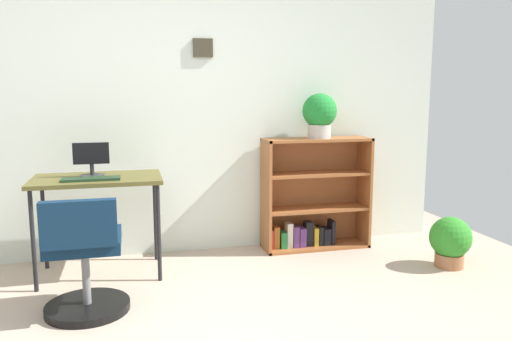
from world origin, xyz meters
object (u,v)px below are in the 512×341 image
at_px(desk, 97,186).
at_px(office_chair, 85,263).
at_px(potted_plant_on_shelf, 320,114).
at_px(bookshelf_low, 312,198).
at_px(keyboard, 91,179).
at_px(potted_plant_floor, 450,240).
at_px(monitor, 91,160).

relative_size(desk, office_chair, 1.21).
xyz_separation_m(office_chair, potted_plant_on_shelf, (1.87, 0.92, 0.85)).
height_order(office_chair, bookshelf_low, bookshelf_low).
bearing_deg(keyboard, potted_plant_floor, -8.00).
xyz_separation_m(potted_plant_on_shelf, potted_plant_floor, (0.83, -0.72, -0.97)).
relative_size(office_chair, potted_plant_on_shelf, 2.00).
relative_size(desk, potted_plant_on_shelf, 2.42).
xyz_separation_m(monitor, potted_plant_on_shelf, (1.86, 0.18, 0.31)).
bearing_deg(potted_plant_floor, desk, 169.23).
xyz_separation_m(monitor, bookshelf_low, (1.83, 0.24, -0.44)).
bearing_deg(potted_plant_on_shelf, office_chair, -153.83).
bearing_deg(potted_plant_on_shelf, desk, -173.27).
bearing_deg(desk, monitor, 134.62).
relative_size(keyboard, potted_plant_floor, 1.00).
xyz_separation_m(office_chair, bookshelf_low, (1.84, 0.98, 0.10)).
distance_m(desk, potted_plant_on_shelf, 1.90).
relative_size(keyboard, potted_plant_on_shelf, 1.05).
height_order(monitor, bookshelf_low, monitor).
bearing_deg(monitor, keyboard, -88.88).
height_order(keyboard, office_chair, office_chair).
height_order(keyboard, potted_plant_floor, keyboard).
bearing_deg(bookshelf_low, desk, -171.26).
xyz_separation_m(keyboard, potted_plant_floor, (2.68, -0.38, -0.54)).
bearing_deg(bookshelf_low, potted_plant_floor, -42.18).
relative_size(desk, keyboard, 2.30).
bearing_deg(office_chair, keyboard, 87.98).
distance_m(monitor, office_chair, 0.92).
distance_m(keyboard, bookshelf_low, 1.89).
distance_m(bookshelf_low, potted_plant_on_shelf, 0.75).
height_order(monitor, potted_plant_on_shelf, potted_plant_on_shelf).
xyz_separation_m(keyboard, office_chair, (-0.02, -0.58, -0.42)).
bearing_deg(potted_plant_floor, office_chair, -175.75).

